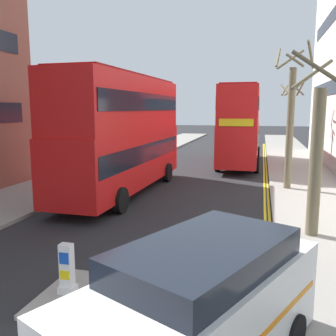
{
  "coord_description": "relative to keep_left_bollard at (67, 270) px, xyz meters",
  "views": [
    {
      "loc": [
        3.98,
        -2.67,
        4.07
      ],
      "look_at": [
        0.5,
        11.0,
        1.8
      ],
      "focal_mm": 39.24,
      "sensor_mm": 36.0,
      "label": 1
    }
  ],
  "objects": [
    {
      "name": "street_tree_far",
      "position": [
        5.89,
        20.35,
        2.43
      ],
      "size": [
        1.6,
        1.63,
        5.74
      ],
      "color": "#6B6047",
      "rests_on": "sidewalk_right"
    },
    {
      "name": "double_decker_bus_oncoming",
      "position": [
        2.5,
        20.57,
        2.42
      ],
      "size": [
        2.82,
        10.82,
        5.64
      ],
      "color": "red",
      "rests_on": "ground"
    },
    {
      "name": "keep_left_bollard",
      "position": [
        0.0,
        0.0,
        0.0
      ],
      "size": [
        0.36,
        0.28,
        1.11
      ],
      "color": "silver",
      "rests_on": "traffic_island"
    },
    {
      "name": "sidewalk_left",
      "position": [
        -6.5,
        11.94,
        -0.54
      ],
      "size": [
        4.0,
        80.0,
        0.14
      ],
      "primitive_type": "cube",
      "color": "gray",
      "rests_on": "ground"
    },
    {
      "name": "double_decker_bus_away",
      "position": [
        -2.45,
        9.81,
        2.42
      ],
      "size": [
        3.02,
        10.87,
        5.64
      ],
      "color": "red",
      "rests_on": "ground"
    },
    {
      "name": "sidewalk_right",
      "position": [
        6.5,
        11.94,
        -0.54
      ],
      "size": [
        4.0,
        80.0,
        0.14
      ],
      "primitive_type": "cube",
      "color": "gray",
      "rests_on": "ground"
    },
    {
      "name": "pedestrian_far",
      "position": [
        7.63,
        19.01,
        0.38
      ],
      "size": [
        0.34,
        0.22,
        1.62
      ],
      "color": "#2D2D38",
      "rests_on": "sidewalk_right"
    },
    {
      "name": "street_tree_mid",
      "position": [
        5.64,
        5.19,
        2.05
      ],
      "size": [
        1.59,
        1.82,
        5.61
      ],
      "color": "#6B6047",
      "rests_on": "sidewalk_right"
    },
    {
      "name": "traffic_island",
      "position": [
        0.0,
        0.0,
        -0.56
      ],
      "size": [
        1.1,
        2.2,
        0.1
      ],
      "primitive_type": "cube",
      "color": "gray",
      "rests_on": "ground"
    },
    {
      "name": "kerb_line_inner",
      "position": [
        4.24,
        9.94,
        -0.6
      ],
      "size": [
        0.1,
        56.0,
        0.01
      ],
      "primitive_type": "cube",
      "color": "yellow",
      "rests_on": "ground"
    },
    {
      "name": "kerb_line_outer",
      "position": [
        4.4,
        9.94,
        -0.6
      ],
      "size": [
        0.1,
        56.0,
        0.01
      ],
      "primitive_type": "cube",
      "color": "yellow",
      "rests_on": "ground"
    },
    {
      "name": "street_tree_near",
      "position": [
        5.33,
        12.29,
        2.86
      ],
      "size": [
        1.89,
        1.83,
        7.02
      ],
      "color": "#6B6047",
      "rests_on": "sidewalk_right"
    },
    {
      "name": "taxi_minivan",
      "position": [
        3.14,
        -1.75,
        0.46
      ],
      "size": [
        3.74,
        5.15,
        2.12
      ],
      "color": "white",
      "rests_on": "ground"
    }
  ]
}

